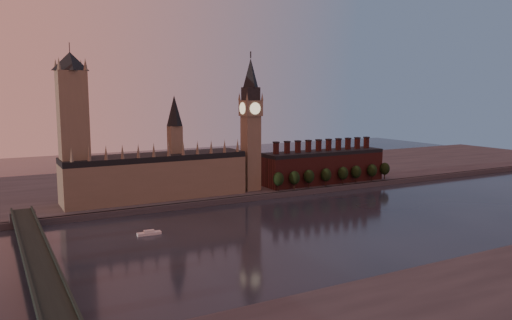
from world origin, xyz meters
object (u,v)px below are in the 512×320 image
Objects in this scene: westminster_bridge at (38,261)px; river_boat at (149,233)px; big_ben at (251,123)px; victoria_tower at (73,124)px.

river_boat is at bearing 33.85° from westminster_bridge.
westminster_bridge is at bearing -145.67° from big_ben.
big_ben is at bearing -2.20° from victoria_tower.
big_ben is (130.00, -5.00, -2.26)m from victoria_tower.
westminster_bridge is 14.75× the size of river_boat.
westminster_bridge reaches higher than river_boat.
river_boat is (61.48, 41.23, -6.41)m from westminster_bridge.
victoria_tower reaches higher than westminster_bridge.
westminster_bridge is at bearing -143.40° from river_boat.
river_boat is (26.48, -76.47, -58.06)m from victoria_tower.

